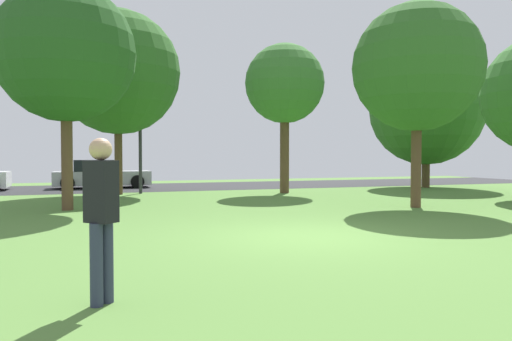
% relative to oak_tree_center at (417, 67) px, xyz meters
% --- Properties ---
extents(ground_plane, '(44.00, 44.00, 0.00)m').
position_rel_oak_tree_center_xyz_m(ground_plane, '(-5.52, -3.89, -4.32)').
color(ground_plane, '#547F38').
extents(road_strip, '(44.00, 6.40, 0.01)m').
position_rel_oak_tree_center_xyz_m(road_strip, '(-5.52, 12.11, -4.32)').
color(road_strip, '#28282B').
rests_on(road_strip, ground_plane).
extents(oak_tree_center, '(3.96, 3.96, 6.32)m').
position_rel_oak_tree_center_xyz_m(oak_tree_center, '(0.00, 0.00, 0.00)').
color(oak_tree_center, brown).
rests_on(oak_tree_center, ground_plane).
extents(oak_tree_left, '(3.37, 3.37, 6.33)m').
position_rel_oak_tree_center_xyz_m(oak_tree_left, '(-1.69, 6.62, 0.29)').
color(oak_tree_left, brown).
rests_on(oak_tree_left, ground_plane).
extents(maple_tree_near, '(4.04, 4.04, 6.63)m').
position_rel_oak_tree_center_xyz_m(maple_tree_near, '(-10.20, 2.69, 0.27)').
color(maple_tree_near, brown).
rests_on(maple_tree_near, ground_plane).
extents(maple_tree_far, '(5.57, 5.57, 6.70)m').
position_rel_oak_tree_center_xyz_m(maple_tree_far, '(6.28, 7.57, -0.41)').
color(maple_tree_far, brown).
rests_on(maple_tree_far, ground_plane).
extents(birch_tree_lone, '(5.06, 5.06, 7.52)m').
position_rel_oak_tree_center_xyz_m(birch_tree_lone, '(-8.42, 8.09, 0.66)').
color(birch_tree_lone, brown).
rests_on(birch_tree_lone, ground_plane).
extents(person_thrower, '(0.38, 0.38, 1.82)m').
position_rel_oak_tree_center_xyz_m(person_thrower, '(-9.52, -7.22, -3.30)').
color(person_thrower, '#2D334C').
rests_on(person_thrower, ground_plane).
extents(parked_car_silver, '(4.54, 1.95, 1.38)m').
position_rel_oak_tree_center_xyz_m(parked_car_silver, '(-8.98, 12.49, -3.69)').
color(parked_car_silver, '#B7B7BC').
rests_on(parked_car_silver, ground_plane).
extents(street_lamp_post, '(0.14, 0.14, 4.50)m').
position_rel_oak_tree_center_xyz_m(street_lamp_post, '(-7.52, 8.31, -2.07)').
color(street_lamp_post, '#2D2D33').
rests_on(street_lamp_post, ground_plane).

